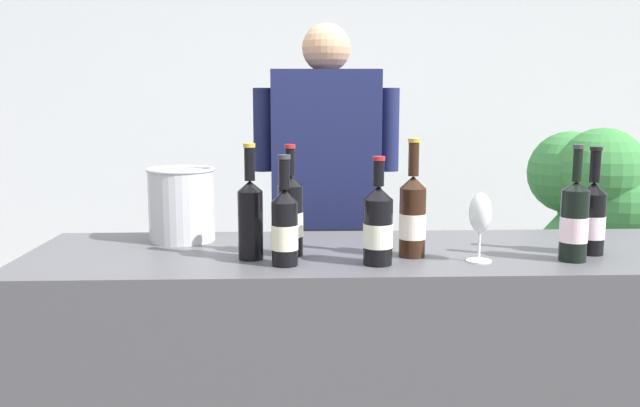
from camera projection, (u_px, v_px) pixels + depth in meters
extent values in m
cube|color=silver|center=(326.00, 107.00, 4.57)|extent=(8.00, 0.10, 2.80)
cube|color=#4C4C51|center=(364.00, 397.00, 2.14)|extent=(2.10, 0.64, 0.97)
cylinder|color=black|center=(592.00, 224.00, 2.01)|extent=(0.08, 0.08, 0.19)
cone|color=black|center=(594.00, 188.00, 1.99)|extent=(0.08, 0.08, 0.04)
cylinder|color=black|center=(595.00, 166.00, 1.98)|extent=(0.03, 0.03, 0.09)
cylinder|color=black|center=(596.00, 149.00, 1.97)|extent=(0.04, 0.04, 0.01)
cylinder|color=silver|center=(591.00, 227.00, 2.01)|extent=(0.08, 0.08, 0.07)
cylinder|color=black|center=(378.00, 232.00, 1.87)|extent=(0.08, 0.08, 0.19)
cone|color=black|center=(378.00, 193.00, 1.86)|extent=(0.08, 0.08, 0.04)
cylinder|color=black|center=(379.00, 173.00, 1.85)|extent=(0.03, 0.03, 0.07)
cylinder|color=maroon|center=(379.00, 158.00, 1.84)|extent=(0.04, 0.04, 0.01)
cylinder|color=silver|center=(378.00, 235.00, 1.88)|extent=(0.08, 0.08, 0.07)
cylinder|color=black|center=(285.00, 234.00, 1.86)|extent=(0.07, 0.07, 0.18)
cone|color=black|center=(284.00, 196.00, 1.85)|extent=(0.07, 0.07, 0.04)
cylinder|color=black|center=(284.00, 174.00, 1.84)|extent=(0.03, 0.03, 0.08)
cylinder|color=#333338|center=(284.00, 157.00, 1.83)|extent=(0.04, 0.04, 0.01)
cylinder|color=#ECE5C1|center=(285.00, 237.00, 1.87)|extent=(0.08, 0.08, 0.07)
cylinder|color=black|center=(574.00, 226.00, 1.92)|extent=(0.08, 0.08, 0.21)
cone|color=black|center=(576.00, 186.00, 1.90)|extent=(0.08, 0.08, 0.03)
cylinder|color=black|center=(577.00, 165.00, 1.89)|extent=(0.03, 0.03, 0.09)
cylinder|color=#333338|center=(579.00, 147.00, 1.88)|extent=(0.03, 0.03, 0.01)
cylinder|color=silver|center=(574.00, 229.00, 1.92)|extent=(0.08, 0.08, 0.07)
cylinder|color=black|center=(412.00, 223.00, 1.97)|extent=(0.08, 0.08, 0.21)
cone|color=black|center=(413.00, 182.00, 1.95)|extent=(0.08, 0.08, 0.04)
cylinder|color=black|center=(414.00, 159.00, 1.94)|extent=(0.03, 0.03, 0.10)
cylinder|color=#B79333|center=(414.00, 140.00, 1.93)|extent=(0.04, 0.04, 0.01)
cylinder|color=#F1E1CE|center=(412.00, 226.00, 1.97)|extent=(0.08, 0.08, 0.08)
cylinder|color=black|center=(290.00, 221.00, 1.99)|extent=(0.08, 0.08, 0.21)
cone|color=black|center=(290.00, 181.00, 1.97)|extent=(0.08, 0.08, 0.03)
cylinder|color=black|center=(290.00, 162.00, 1.96)|extent=(0.03, 0.03, 0.08)
cylinder|color=maroon|center=(290.00, 146.00, 1.95)|extent=(0.03, 0.03, 0.01)
cylinder|color=#EAEBCE|center=(290.00, 224.00, 1.99)|extent=(0.08, 0.08, 0.07)
cylinder|color=black|center=(250.00, 225.00, 1.94)|extent=(0.07, 0.07, 0.20)
cone|color=black|center=(250.00, 186.00, 1.92)|extent=(0.07, 0.07, 0.03)
cylinder|color=black|center=(250.00, 164.00, 1.91)|extent=(0.03, 0.03, 0.10)
cylinder|color=#B79333|center=(249.00, 145.00, 1.90)|extent=(0.04, 0.04, 0.01)
cylinder|color=silver|center=(479.00, 261.00, 1.92)|extent=(0.07, 0.07, 0.00)
cylinder|color=silver|center=(479.00, 245.00, 1.91)|extent=(0.01, 0.01, 0.09)
ellipsoid|color=silver|center=(480.00, 212.00, 1.90)|extent=(0.07, 0.07, 0.11)
ellipsoid|color=maroon|center=(480.00, 219.00, 1.90)|extent=(0.05, 0.05, 0.04)
cylinder|color=silver|center=(182.00, 206.00, 2.20)|extent=(0.22, 0.22, 0.23)
torus|color=silver|center=(181.00, 170.00, 2.18)|extent=(0.22, 0.22, 0.01)
cube|color=black|center=(326.00, 331.00, 2.81)|extent=(0.40, 0.25, 0.93)
cube|color=#191E47|center=(326.00, 148.00, 2.69)|extent=(0.44, 0.26, 0.63)
sphere|color=tan|center=(326.00, 48.00, 2.63)|extent=(0.19, 0.19, 0.19)
cylinder|color=#191E47|center=(389.00, 130.00, 2.68)|extent=(0.08, 0.08, 0.34)
cylinder|color=#191E47|center=(263.00, 130.00, 2.68)|extent=(0.08, 0.08, 0.34)
cylinder|color=brown|center=(583.00, 348.00, 3.44)|extent=(0.33, 0.33, 0.32)
sphere|color=#387F3D|center=(598.00, 214.00, 3.44)|extent=(0.40, 0.40, 0.40)
sphere|color=#387F3D|center=(621.00, 207.00, 3.23)|extent=(0.39, 0.39, 0.39)
sphere|color=#387F3D|center=(589.00, 250.00, 3.39)|extent=(0.47, 0.47, 0.47)
sphere|color=#387F3D|center=(569.00, 172.00, 3.39)|extent=(0.42, 0.42, 0.42)
sphere|color=#387F3D|center=(602.00, 171.00, 3.24)|extent=(0.43, 0.43, 0.43)
sphere|color=#387F3D|center=(582.00, 255.00, 3.36)|extent=(0.45, 0.45, 0.45)
cylinder|color=#4C3823|center=(588.00, 263.00, 3.37)|extent=(0.05, 0.05, 0.60)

